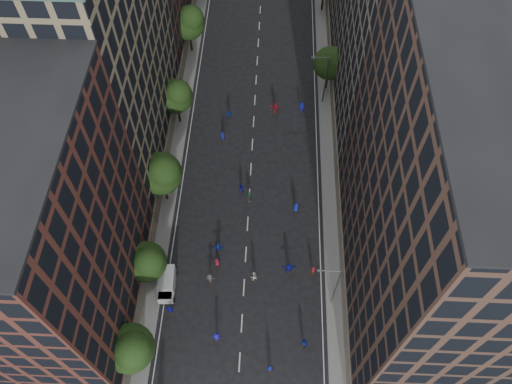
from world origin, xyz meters
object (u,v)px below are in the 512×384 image
cargo_van (167,284)px  skater_1 (270,369)px  streetlamp_near (335,285)px  streetlamp_far (325,78)px  skater_2 (304,342)px

cargo_van → skater_1: size_ratio=2.54×
streetlamp_near → cargo_van: streetlamp_near is taller
cargo_van → streetlamp_near: bearing=-6.0°
streetlamp_far → cargo_van: (-19.67, -31.90, -3.96)m
streetlamp_far → streetlamp_near: bearing=-90.0°
streetlamp_near → streetlamp_far: same height
streetlamp_near → cargo_van: size_ratio=2.06×
streetlamp_near → streetlamp_far: size_ratio=1.00×
streetlamp_far → cargo_van: bearing=-121.7°
skater_1 → streetlamp_far: bearing=-112.5°
skater_1 → skater_2: skater_1 is taller
skater_1 → streetlamp_near: bearing=-142.8°
streetlamp_far → cargo_van: 37.69m
streetlamp_near → streetlamp_far: (0.00, 33.00, 0.00)m
skater_1 → skater_2: size_ratio=1.07×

